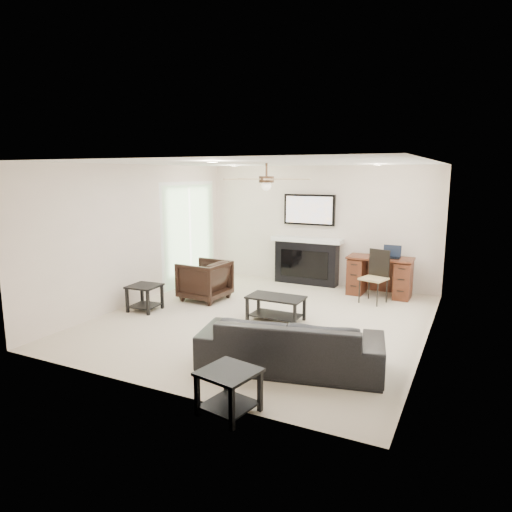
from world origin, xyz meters
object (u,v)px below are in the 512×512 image
at_px(coffee_table, 276,308).
at_px(fireplace_unit, 307,240).
at_px(desk, 380,276).
at_px(armchair, 205,280).
at_px(sofa, 291,343).

relative_size(coffee_table, fireplace_unit, 0.47).
xyz_separation_m(coffee_table, desk, (1.19, 2.28, 0.18)).
bearing_deg(desk, coffee_table, -117.52).
xyz_separation_m(armchair, desk, (2.89, 1.73, 0.01)).
xyz_separation_m(sofa, coffee_table, (-0.90, 1.60, -0.12)).
bearing_deg(armchair, desk, 124.10).
height_order(coffee_table, desk, desk).
relative_size(coffee_table, desk, 0.74).
height_order(sofa, coffee_table, sofa).
xyz_separation_m(fireplace_unit, desk, (1.60, -0.29, -0.57)).
height_order(sofa, armchair, armchair).
relative_size(armchair, desk, 0.67).
bearing_deg(armchair, fireplace_unit, 150.73).
bearing_deg(desk, sofa, -94.22).
distance_m(armchair, coffee_table, 1.79).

